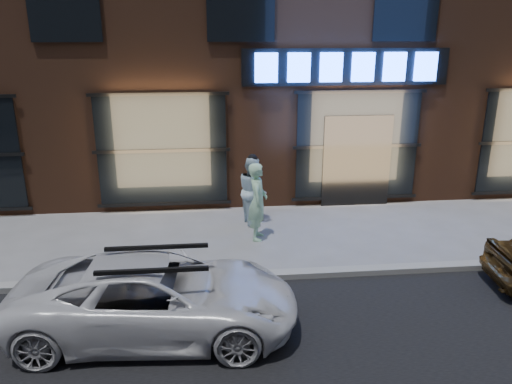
% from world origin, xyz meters
% --- Properties ---
extents(ground, '(90.00, 90.00, 0.00)m').
position_xyz_m(ground, '(0.00, 0.00, 0.00)').
color(ground, slate).
rests_on(ground, ground).
extents(curb, '(60.00, 0.25, 0.12)m').
position_xyz_m(curb, '(0.00, 0.00, 0.06)').
color(curb, gray).
rests_on(curb, ground).
extents(storefront_building, '(30.20, 8.28, 10.30)m').
position_xyz_m(storefront_building, '(-0.00, 7.99, 5.15)').
color(storefront_building, '#54301E').
rests_on(storefront_building, ground).
extents(man_bowtie, '(0.52, 0.70, 1.75)m').
position_xyz_m(man_bowtie, '(-2.81, 1.92, 0.87)').
color(man_bowtie, '#B2EBBE').
rests_on(man_bowtie, ground).
extents(man_cap, '(0.76, 0.90, 1.64)m').
position_xyz_m(man_cap, '(-2.83, 2.91, 0.82)').
color(man_cap, white).
rests_on(man_cap, ground).
extents(white_suv, '(4.43, 2.27, 1.20)m').
position_xyz_m(white_suv, '(-4.72, -1.55, 0.60)').
color(white_suv, silver).
rests_on(white_suv, ground).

